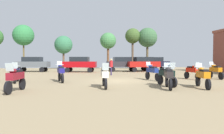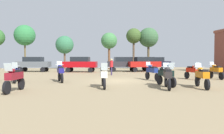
{
  "view_description": "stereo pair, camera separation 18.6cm",
  "coord_description": "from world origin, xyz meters",
  "views": [
    {
      "loc": [
        -2.72,
        -15.88,
        1.67
      ],
      "look_at": [
        -0.21,
        2.41,
        1.0
      ],
      "focal_mm": 33.12,
      "sensor_mm": 36.0,
      "label": 1
    },
    {
      "loc": [
        -2.54,
        -15.9,
        1.67
      ],
      "look_at": [
        -0.21,
        2.41,
        1.0
      ],
      "focal_mm": 33.12,
      "sensor_mm": 36.0,
      "label": 2
    }
  ],
  "objects": [
    {
      "name": "car_2",
      "position": [
        5.32,
        11.46,
        1.19
      ],
      "size": [
        4.41,
        2.07,
        2.0
      ],
      "rotation": [
        0.0,
        0.0,
        1.63
      ],
      "color": "black",
      "rests_on": "ground"
    },
    {
      "name": "motorcycle_11",
      "position": [
        2.68,
        -0.03,
        0.74
      ],
      "size": [
        0.69,
        2.25,
        1.46
      ],
      "rotation": [
        0.0,
        0.0,
        0.17
      ],
      "color": "black",
      "rests_on": "ground"
    },
    {
      "name": "tree_2",
      "position": [
        8.4,
        19.37,
        5.49
      ],
      "size": [
        3.41,
        3.41,
        7.23
      ],
      "color": "#4E412B",
      "rests_on": "ground"
    },
    {
      "name": "motorcycle_5",
      "position": [
        -4.4,
        -0.35,
        0.76
      ],
      "size": [
        0.77,
        2.18,
        1.51
      ],
      "rotation": [
        0.0,
        0.0,
        0.25
      ],
      "color": "black",
      "rests_on": "ground"
    },
    {
      "name": "motorcycle_8",
      "position": [
        -1.51,
        -3.89,
        0.74
      ],
      "size": [
        0.62,
        2.25,
        1.46
      ],
      "rotation": [
        0.0,
        0.0,
        3.12
      ],
      "color": "black",
      "rests_on": "ground"
    },
    {
      "name": "motorcycle_3",
      "position": [
        8.42,
        0.36,
        0.74
      ],
      "size": [
        0.62,
        2.17,
        1.46
      ],
      "rotation": [
        0.0,
        0.0,
        -0.03
      ],
      "color": "black",
      "rests_on": "ground"
    },
    {
      "name": "car_4",
      "position": [
        2.61,
        12.46,
        1.19
      ],
      "size": [
        4.33,
        1.88,
        2.0
      ],
      "rotation": [
        0.0,
        0.0,
        1.59
      ],
      "color": "black",
      "rests_on": "ground"
    },
    {
      "name": "tree_5",
      "position": [
        1.53,
        20.22,
        4.9
      ],
      "size": [
        2.83,
        2.83,
        6.38
      ],
      "color": "brown",
      "rests_on": "ground"
    },
    {
      "name": "tree_3",
      "position": [
        -6.19,
        20.8,
        4.21
      ],
      "size": [
        3.11,
        3.11,
        5.77
      ],
      "color": "brown",
      "rests_on": "ground"
    },
    {
      "name": "motorcycle_6",
      "position": [
        2.05,
        -4.73,
        0.74
      ],
      "size": [
        0.8,
        2.16,
        1.47
      ],
      "rotation": [
        0.0,
        0.0,
        -0.27
      ],
      "color": "black",
      "rests_on": "ground"
    },
    {
      "name": "motorcycle_2",
      "position": [
        6.24,
        0.2,
        0.72
      ],
      "size": [
        0.64,
        2.07,
        1.44
      ],
      "rotation": [
        0.0,
        0.0,
        3.28
      ],
      "color": "black",
      "rests_on": "ground"
    },
    {
      "name": "motorcycle_1",
      "position": [
        2.4,
        -3.65,
        0.74
      ],
      "size": [
        0.67,
        2.18,
        1.47
      ],
      "rotation": [
        0.0,
        0.0,
        3.3
      ],
      "color": "black",
      "rests_on": "ground"
    },
    {
      "name": "motorcycle_10",
      "position": [
        -7.53,
        -0.29,
        0.73
      ],
      "size": [
        0.67,
        2.1,
        1.46
      ],
      "rotation": [
        0.0,
        0.0,
        3.31
      ],
      "color": "black",
      "rests_on": "ground"
    },
    {
      "name": "car_1",
      "position": [
        -3.26,
        11.5,
        1.19
      ],
      "size": [
        4.57,
        2.59,
        2.0
      ],
      "rotation": [
        0.0,
        0.0,
        1.38
      ],
      "color": "black",
      "rests_on": "ground"
    },
    {
      "name": "car_3",
      "position": [
        -9.55,
        13.06,
        1.19
      ],
      "size": [
        4.49,
        2.3,
        2.0
      ],
      "rotation": [
        0.0,
        0.0,
        1.45
      ],
      "color": "black",
      "rests_on": "ground"
    },
    {
      "name": "person_1",
      "position": [
        0.14,
        5.66,
        1.05
      ],
      "size": [
        0.41,
        0.41,
        1.76
      ],
      "rotation": [
        0.0,
        0.0,
        4.48
      ],
      "color": "#30274A",
      "rests_on": "ground"
    },
    {
      "name": "motorcycle_9",
      "position": [
        4.11,
        -4.75,
        0.73
      ],
      "size": [
        0.75,
        2.23,
        1.44
      ],
      "rotation": [
        0.0,
        0.0,
        -0.22
      ],
      "color": "black",
      "rests_on": "ground"
    },
    {
      "name": "ground_plane",
      "position": [
        0.0,
        0.0,
        0.01
      ],
      "size": [
        44.0,
        52.0,
        0.02
      ],
      "color": "#927F5C"
    },
    {
      "name": "car_5",
      "position": [
        7.67,
        13.76,
        1.19
      ],
      "size": [
        4.38,
        1.99,
        2.0
      ],
      "rotation": [
        0.0,
        0.0,
        1.53
      ],
      "color": "black",
      "rests_on": "ground"
    },
    {
      "name": "tree_1",
      "position": [
        -12.49,
        19.7,
        5.64
      ],
      "size": [
        3.38,
        3.38,
        7.33
      ],
      "color": "brown",
      "rests_on": "ground"
    },
    {
      "name": "motorcycle_12",
      "position": [
        -6.15,
        -4.92,
        0.75
      ],
      "size": [
        0.63,
        2.24,
        1.48
      ],
      "rotation": [
        0.0,
        0.0,
        3.02
      ],
      "color": "black",
      "rests_on": "ground"
    },
    {
      "name": "tree_6",
      "position": [
        5.78,
        19.54,
        5.69
      ],
      "size": [
        2.65,
        2.65,
        7.11
      ],
      "color": "brown",
      "rests_on": "ground"
    }
  ]
}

